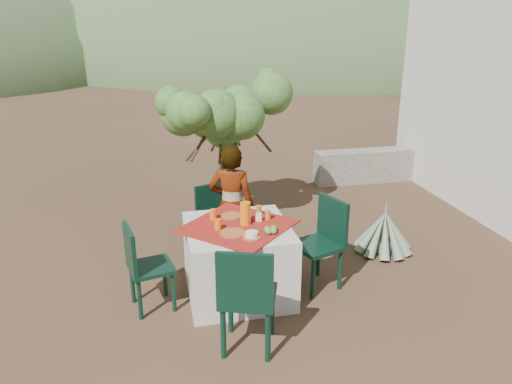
# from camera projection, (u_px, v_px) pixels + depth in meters

# --- Properties ---
(ground) EXTENTS (160.00, 160.00, 0.00)m
(ground) POSITION_uv_depth(u_px,v_px,m) (205.00, 308.00, 4.91)
(ground) COLOR #39291A
(ground) RESTS_ON ground
(table) EXTENTS (1.30, 1.30, 0.76)m
(table) POSITION_uv_depth(u_px,v_px,m) (238.00, 260.00, 5.06)
(table) COLOR beige
(table) RESTS_ON ground
(chair_far) EXTENTS (0.50, 0.50, 0.85)m
(chair_far) POSITION_uv_depth(u_px,v_px,m) (215.00, 217.00, 5.89)
(chair_far) COLOR black
(chair_far) RESTS_ON ground
(chair_near) EXTENTS (0.58, 0.58, 0.99)m
(chair_near) POSITION_uv_depth(u_px,v_px,m) (247.00, 295.00, 4.10)
(chair_near) COLOR black
(chair_near) RESTS_ON ground
(chair_left) EXTENTS (0.48, 0.48, 0.88)m
(chair_left) POSITION_uv_depth(u_px,v_px,m) (143.00, 264.00, 4.75)
(chair_left) COLOR black
(chair_left) RESTS_ON ground
(chair_right) EXTENTS (0.57, 0.57, 0.96)m
(chair_right) POSITION_uv_depth(u_px,v_px,m) (323.00, 239.00, 5.18)
(chair_right) COLOR black
(chair_right) RESTS_ON ground
(person) EXTENTS (0.60, 0.49, 1.41)m
(person) POSITION_uv_depth(u_px,v_px,m) (232.00, 206.00, 5.61)
(person) COLOR #8C6651
(person) RESTS_ON ground
(shrub_tree) EXTENTS (1.54, 1.52, 1.82)m
(shrub_tree) POSITION_uv_depth(u_px,v_px,m) (228.00, 121.00, 6.46)
(shrub_tree) COLOR #432E21
(shrub_tree) RESTS_ON ground
(agave) EXTENTS (0.71, 0.69, 0.75)m
(agave) POSITION_uv_depth(u_px,v_px,m) (384.00, 233.00, 6.01)
(agave) COLOR gray
(agave) RESTS_ON ground
(stone_wall) EXTENTS (2.60, 0.35, 0.55)m
(stone_wall) POSITION_uv_depth(u_px,v_px,m) (387.00, 164.00, 8.67)
(stone_wall) COLOR gray
(stone_wall) RESTS_ON ground
(hill_near_right) EXTENTS (48.00, 48.00, 20.00)m
(hill_near_right) POSITION_uv_depth(u_px,v_px,m) (300.00, 51.00, 40.47)
(hill_near_right) COLOR #415A32
(hill_near_right) RESTS_ON ground
(hill_far_center) EXTENTS (60.00, 60.00, 24.00)m
(hill_far_center) POSITION_uv_depth(u_px,v_px,m) (108.00, 43.00, 52.00)
(hill_far_center) COLOR slate
(hill_far_center) RESTS_ON ground
(hill_far_right) EXTENTS (36.00, 36.00, 14.00)m
(hill_far_right) POSITION_uv_depth(u_px,v_px,m) (417.00, 43.00, 52.88)
(hill_far_right) COLOR slate
(hill_far_right) RESTS_ON ground
(plate_far) EXTENTS (0.22, 0.22, 0.01)m
(plate_far) POSITION_uv_depth(u_px,v_px,m) (231.00, 216.00, 5.15)
(plate_far) COLOR #905C26
(plate_far) RESTS_ON table
(plate_near) EXTENTS (0.25, 0.25, 0.01)m
(plate_near) POSITION_uv_depth(u_px,v_px,m) (233.00, 233.00, 4.74)
(plate_near) COLOR #905C26
(plate_near) RESTS_ON table
(glass_far) EXTENTS (0.07, 0.07, 0.11)m
(glass_far) POSITION_uv_depth(u_px,v_px,m) (213.00, 214.00, 5.06)
(glass_far) COLOR orange
(glass_far) RESTS_ON table
(glass_near) EXTENTS (0.07, 0.07, 0.11)m
(glass_near) POSITION_uv_depth(u_px,v_px,m) (218.00, 224.00, 4.82)
(glass_near) COLOR orange
(glass_near) RESTS_ON table
(juice_pitcher) EXTENTS (0.11, 0.11, 0.23)m
(juice_pitcher) POSITION_uv_depth(u_px,v_px,m) (245.00, 213.00, 4.92)
(juice_pitcher) COLOR orange
(juice_pitcher) RESTS_ON table
(bowl_plate) EXTENTS (0.18, 0.18, 0.01)m
(bowl_plate) POSITION_uv_depth(u_px,v_px,m) (252.00, 237.00, 4.66)
(bowl_plate) COLOR #905C26
(bowl_plate) RESTS_ON table
(white_bowl) EXTENTS (0.12, 0.12, 0.04)m
(white_bowl) POSITION_uv_depth(u_px,v_px,m) (252.00, 234.00, 4.65)
(white_bowl) COLOR white
(white_bowl) RESTS_ON bowl_plate
(jar_left) EXTENTS (0.06, 0.06, 0.09)m
(jar_left) POSITION_uv_depth(u_px,v_px,m) (268.00, 215.00, 5.07)
(jar_left) COLOR #BF6D21
(jar_left) RESTS_ON table
(jar_right) EXTENTS (0.06, 0.06, 0.10)m
(jar_right) POSITION_uv_depth(u_px,v_px,m) (259.00, 210.00, 5.19)
(jar_right) COLOR #BF6D21
(jar_right) RESTS_ON table
(napkin_holder) EXTENTS (0.08, 0.06, 0.09)m
(napkin_holder) POSITION_uv_depth(u_px,v_px,m) (259.00, 217.00, 5.02)
(napkin_holder) COLOR white
(napkin_holder) RESTS_ON table
(fruit_cluster) EXTENTS (0.13, 0.12, 0.07)m
(fruit_cluster) POSITION_uv_depth(u_px,v_px,m) (271.00, 230.00, 4.75)
(fruit_cluster) COLOR #529737
(fruit_cluster) RESTS_ON table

